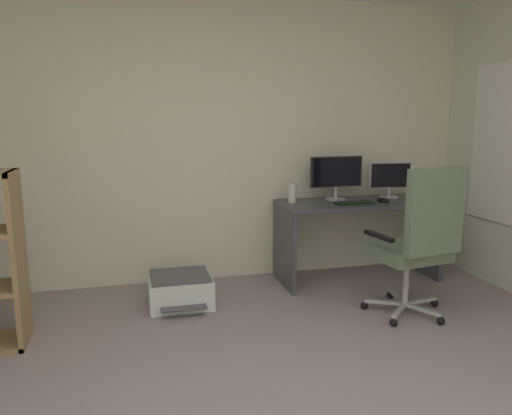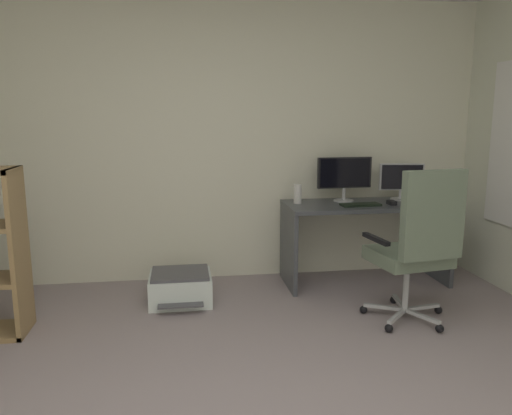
# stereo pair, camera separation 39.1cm
# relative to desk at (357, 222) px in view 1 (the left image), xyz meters

# --- Properties ---
(wall_back) EXTENTS (5.05, 0.10, 2.52)m
(wall_back) POSITION_rel_desk_xyz_m (-1.40, 0.40, 0.72)
(wall_back) COLOR silver
(wall_back) RESTS_ON ground
(desk) EXTENTS (1.43, 0.60, 0.73)m
(desk) POSITION_rel_desk_xyz_m (0.00, 0.00, 0.00)
(desk) COLOR #404449
(desk) RESTS_ON ground
(monitor_main) EXTENTS (0.50, 0.18, 0.40)m
(monitor_main) POSITION_rel_desk_xyz_m (-0.17, 0.13, 0.43)
(monitor_main) COLOR #B2B5B7
(monitor_main) RESTS_ON desk
(monitor_secondary) EXTENTS (0.40, 0.18, 0.33)m
(monitor_secondary) POSITION_rel_desk_xyz_m (0.38, 0.13, 0.38)
(monitor_secondary) COLOR #B2B5B7
(monitor_secondary) RESTS_ON desk
(keyboard) EXTENTS (0.35, 0.15, 0.02)m
(keyboard) POSITION_rel_desk_xyz_m (-0.10, -0.12, 0.20)
(keyboard) COLOR black
(keyboard) RESTS_ON desk
(computer_mouse) EXTENTS (0.06, 0.10, 0.03)m
(computer_mouse) POSITION_rel_desk_xyz_m (0.19, -0.10, 0.21)
(computer_mouse) COLOR black
(computer_mouse) RESTS_ON desk
(desktop_speaker) EXTENTS (0.07, 0.07, 0.17)m
(desktop_speaker) POSITION_rel_desk_xyz_m (-0.61, 0.08, 0.28)
(desktop_speaker) COLOR silver
(desktop_speaker) RESTS_ON desk
(office_chair) EXTENTS (0.64, 0.65, 1.14)m
(office_chair) POSITION_rel_desk_xyz_m (0.02, -0.95, 0.08)
(office_chair) COLOR #B7BABC
(office_chair) RESTS_ON ground
(printer) EXTENTS (0.49, 0.52, 0.25)m
(printer) POSITION_rel_desk_xyz_m (-1.64, -0.25, -0.41)
(printer) COLOR silver
(printer) RESTS_ON ground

